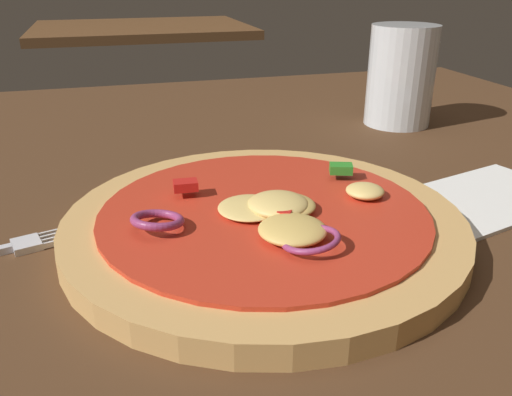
% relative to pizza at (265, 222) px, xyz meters
% --- Properties ---
extents(dining_table, '(1.15, 1.09, 0.03)m').
position_rel_pizza_xyz_m(dining_table, '(-0.06, 0.01, -0.02)').
color(dining_table, '#4C301C').
rests_on(dining_table, ground).
extents(pizza, '(0.28, 0.28, 0.03)m').
position_rel_pizza_xyz_m(pizza, '(0.00, 0.00, 0.00)').
color(pizza, tan).
rests_on(pizza, dining_table).
extents(beer_glass, '(0.08, 0.08, 0.12)m').
position_rel_pizza_xyz_m(beer_glass, '(0.24, 0.23, 0.04)').
color(beer_glass, silver).
rests_on(beer_glass, dining_table).
extents(napkin, '(0.16, 0.12, 0.00)m').
position_rel_pizza_xyz_m(napkin, '(0.19, 0.01, -0.01)').
color(napkin, white).
rests_on(napkin, dining_table).
extents(background_table, '(0.68, 0.52, 0.03)m').
position_rel_pizza_xyz_m(background_table, '(0.04, 1.50, -0.02)').
color(background_table, brown).
rests_on(background_table, ground).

